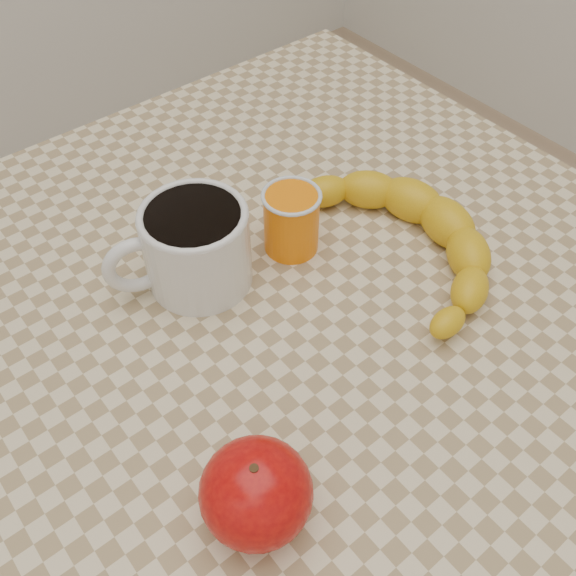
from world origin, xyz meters
TOP-DOWN VIEW (x-y plane):
  - ground at (0.00, 0.00)m, footprint 3.00×3.00m
  - table at (0.00, 0.00)m, footprint 0.80×0.80m
  - coffee_mug at (-0.05, 0.08)m, footprint 0.15×0.13m
  - orange_juice_glass at (0.05, 0.06)m, footprint 0.06×0.06m
  - apple at (-0.15, -0.15)m, footprint 0.11×0.11m
  - banana at (0.13, -0.02)m, footprint 0.27×0.34m

SIDE VIEW (x-z plane):
  - ground at x=0.00m, z-range 0.00..0.00m
  - table at x=0.00m, z-range 0.29..1.04m
  - banana at x=0.13m, z-range 0.75..0.80m
  - orange_juice_glass at x=0.05m, z-range 0.75..0.82m
  - apple at x=-0.15m, z-range 0.75..0.83m
  - coffee_mug at x=-0.05m, z-range 0.75..0.84m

